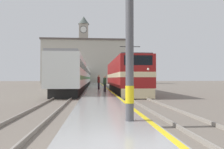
# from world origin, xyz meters

# --- Properties ---
(ground_plane) EXTENTS (200.00, 200.00, 0.00)m
(ground_plane) POSITION_xyz_m (0.00, 30.00, 0.00)
(ground_plane) COLOR #70665B
(platform) EXTENTS (2.99, 140.00, 0.27)m
(platform) POSITION_xyz_m (0.00, 25.00, 0.14)
(platform) COLOR #999999
(platform) RESTS_ON ground
(rail_track_near) EXTENTS (2.83, 140.00, 0.16)m
(rail_track_near) POSITION_xyz_m (3.02, 25.00, 0.03)
(rail_track_near) COLOR #70665B
(rail_track_near) RESTS_ON ground
(rail_track_far) EXTENTS (2.83, 140.00, 0.16)m
(rail_track_far) POSITION_xyz_m (-3.07, 25.00, 0.03)
(rail_track_far) COLOR #70665B
(rail_track_far) RESTS_ON ground
(locomotive_train) EXTENTS (2.92, 16.22, 4.87)m
(locomotive_train) POSITION_xyz_m (3.02, 20.55, 1.99)
(locomotive_train) COLOR black
(locomotive_train) RESTS_ON ground
(passenger_train) EXTENTS (2.92, 54.77, 4.04)m
(passenger_train) POSITION_xyz_m (-3.07, 39.79, 2.17)
(passenger_train) COLOR black
(passenger_train) RESTS_ON ground
(catenary_mast) EXTENTS (2.62, 0.30, 7.06)m
(catenary_mast) POSITION_xyz_m (0.78, 2.76, 3.76)
(catenary_mast) COLOR #4C4C51
(catenary_mast) RESTS_ON platform
(person_on_platform) EXTENTS (0.34, 0.34, 1.71)m
(person_on_platform) POSITION_xyz_m (0.65, 18.89, 1.17)
(person_on_platform) COLOR #23232D
(person_on_platform) RESTS_ON platform
(second_waiting_passenger) EXTENTS (0.34, 0.34, 1.86)m
(second_waiting_passenger) POSITION_xyz_m (0.10, 23.83, 1.26)
(second_waiting_passenger) COLOR #23232D
(second_waiting_passenger) RESTS_ON platform
(clock_tower) EXTENTS (4.10, 4.10, 24.80)m
(clock_tower) POSITION_xyz_m (-4.33, 76.95, 13.11)
(clock_tower) COLOR #ADA393
(clock_tower) RESTS_ON ground
(station_building) EXTENTS (27.28, 7.25, 14.11)m
(station_building) POSITION_xyz_m (-3.33, 66.17, 7.08)
(station_building) COLOR #B7B2A3
(station_building) RESTS_ON ground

